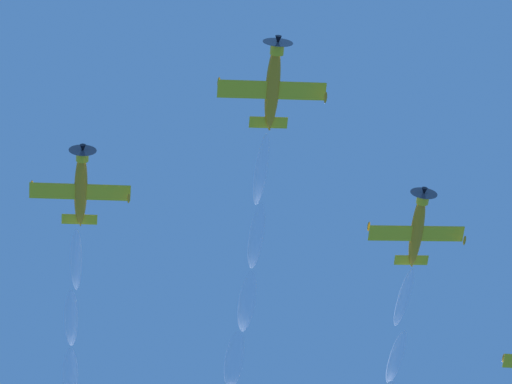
% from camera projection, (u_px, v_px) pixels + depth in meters
% --- Properties ---
extents(airplane_lead, '(7.21, 6.82, 2.86)m').
position_uv_depth(airplane_lead, '(273.00, 84.00, 79.63)').
color(airplane_lead, orange).
extents(airplane_left_wingman, '(7.22, 6.82, 2.71)m').
position_uv_depth(airplane_left_wingman, '(417.00, 228.00, 89.37)').
color(airplane_left_wingman, orange).
extents(airplane_right_wingman, '(7.23, 6.81, 2.61)m').
position_uv_depth(airplane_right_wingman, '(81.00, 186.00, 87.57)').
color(airplane_right_wingman, orange).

